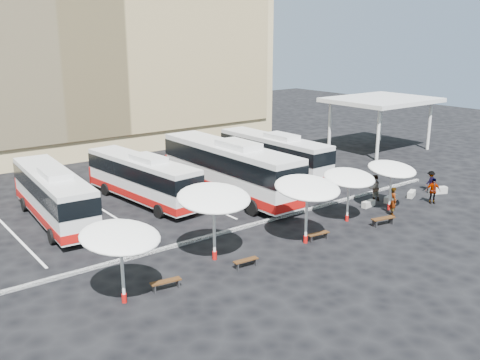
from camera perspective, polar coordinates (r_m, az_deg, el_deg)
ground at (r=32.47m, az=1.83°, el=-5.15°), size 120.00×120.00×0.00m
sandstone_building at (r=58.63m, az=-19.01°, el=15.83°), size 42.00×18.25×29.60m
service_canopy at (r=55.13m, az=14.85°, el=8.12°), size 10.00×8.00×5.20m
curb_divider at (r=32.81m, az=1.28°, el=-4.79°), size 34.00×0.25×0.15m
bay_lines at (r=38.65m, az=-5.70°, el=-1.81°), size 24.15×12.00×0.01m
bus_0 at (r=34.96m, az=-19.29°, el=-1.41°), size 3.18×11.27×3.53m
bus_1 at (r=37.55m, az=-10.41°, el=0.29°), size 3.36×11.05×3.45m
bus_2 at (r=38.14m, az=-1.18°, el=1.36°), size 3.16×13.22×4.19m
bus_3 at (r=43.96m, az=3.59°, el=2.84°), size 2.80×11.40×3.61m
sunshade_0 at (r=23.32m, az=-12.65°, el=-5.98°), size 4.44×4.46×3.60m
sunshade_1 at (r=27.04m, az=-2.81°, el=-1.95°), size 4.54×4.58×3.94m
sunshade_2 at (r=29.45m, az=7.19°, el=-0.84°), size 4.28×4.32×3.80m
sunshade_3 at (r=33.48m, az=11.57°, el=0.22°), size 3.99×4.02×3.31m
sunshade_4 at (r=36.37m, az=15.90°, el=1.11°), size 3.47×3.50×3.28m
wood_bench_0 at (r=25.20m, az=-7.92°, el=-10.81°), size 1.49×0.60×0.44m
wood_bench_1 at (r=27.18m, az=0.62°, el=-8.68°), size 1.37×0.48×0.41m
wood_bench_2 at (r=30.86m, az=8.32°, el=-5.80°), size 1.43×0.57×0.43m
wood_bench_3 at (r=33.94m, az=15.02°, el=-4.10°), size 1.65×0.74×0.49m
conc_bench_0 at (r=37.30m, az=13.53°, el=-2.49°), size 1.14×0.47×0.42m
conc_bench_1 at (r=38.76m, az=15.75°, el=-1.94°), size 1.24×0.59×0.45m
conc_bench_2 at (r=40.39m, az=17.82°, el=-1.43°), size 1.18×0.79×0.42m
conc_bench_3 at (r=41.84m, az=20.37°, el=-1.03°), size 1.38×0.94×0.49m
passenger_0 at (r=35.80m, az=16.05°, el=-2.20°), size 0.77×0.82×1.87m
passenger_1 at (r=38.49m, az=14.13°, el=-0.83°), size 1.02×0.85×1.88m
passenger_2 at (r=39.13m, az=19.88°, el=-1.10°), size 1.11×0.96×1.79m
passenger_3 at (r=42.12m, az=19.67°, el=-0.11°), size 1.01×0.59×1.55m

